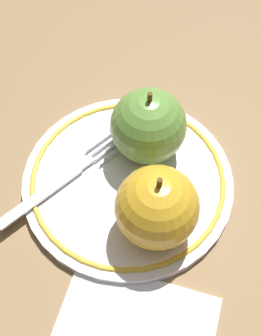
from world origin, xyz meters
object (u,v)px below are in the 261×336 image
object	(u,v)px
fork	(68,176)
plate	(130,181)
apple_second_whole	(157,207)
apple_red_whole	(148,126)

from	to	relation	value
fork	plate	bearing A→B (deg)	-43.74
plate	apple_second_whole	xyz separation A→B (m)	(0.03, 0.05, 0.05)
apple_red_whole	apple_second_whole	size ratio (longest dim) A/B	1.00
plate	fork	distance (m)	0.07
plate	apple_red_whole	bearing A→B (deg)	-168.99
plate	apple_red_whole	distance (m)	0.06
plate	fork	world-z (taller)	fork
apple_second_whole	fork	distance (m)	0.12
apple_red_whole	apple_second_whole	world-z (taller)	same
apple_second_whole	fork	xyz separation A→B (m)	(0.01, -0.11, -0.04)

